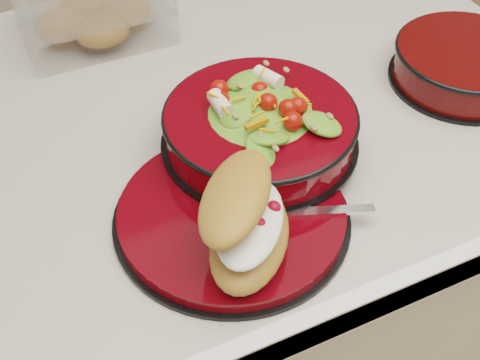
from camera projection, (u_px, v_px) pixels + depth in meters
name	position (u px, v px, depth m)	size (l,w,h in m)	color
island_counter	(162.00, 317.00, 1.20)	(1.24, 0.74, 0.90)	silver
dinner_plate	(233.00, 215.00, 0.76)	(0.27, 0.27, 0.02)	black
salad_bowl	(260.00, 121.00, 0.81)	(0.25, 0.25, 0.10)	black
croissant	(247.00, 221.00, 0.69)	(0.15, 0.18, 0.09)	#B07336
fork	(297.00, 212.00, 0.75)	(0.16, 0.08, 0.00)	silver
pastry_box	(93.00, 10.00, 1.02)	(0.22, 0.16, 0.09)	white
extra_bowl	(465.00, 63.00, 0.94)	(0.21, 0.21, 0.05)	black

